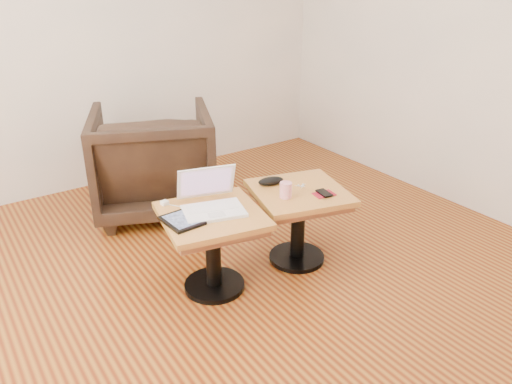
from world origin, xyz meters
TOP-DOWN VIEW (x-y plane):
  - room_shell at (0.00, 0.00)m, footprint 4.52×4.52m
  - side_table_left at (0.10, 0.36)m, footprint 0.63×0.63m
  - side_table_right at (0.69, 0.32)m, footprint 0.66×0.66m
  - laptop at (0.12, 0.40)m, footprint 0.40×0.39m
  - tablet at (-0.08, 0.35)m, footprint 0.19×0.23m
  - charging_adapter at (-0.07, 0.60)m, footprint 0.04×0.04m
  - glasses_case at (0.59, 0.48)m, footprint 0.18×0.11m
  - striped_cup at (0.56, 0.29)m, footprint 0.09×0.09m
  - earbuds_tangle at (0.73, 0.36)m, footprint 0.06×0.04m
  - phone_on_sleeve at (0.77, 0.19)m, footprint 0.13×0.12m
  - armchair at (0.25, 1.51)m, footprint 1.12×1.13m

SIDE VIEW (x-z plane):
  - side_table_left at x=0.10m, z-range 0.12..0.61m
  - side_table_right at x=0.69m, z-range 0.12..0.61m
  - armchair at x=0.25m, z-range 0.00..0.79m
  - earbuds_tangle at x=0.73m, z-range 0.49..0.50m
  - phone_on_sleeve at x=0.77m, z-range 0.49..0.50m
  - tablet at x=-0.08m, z-range 0.49..0.50m
  - charging_adapter at x=-0.07m, z-range 0.49..0.51m
  - glasses_case at x=0.59m, z-range 0.49..0.54m
  - laptop at x=0.12m, z-range 0.42..0.64m
  - striped_cup at x=0.56m, z-range 0.49..0.58m
  - room_shell at x=0.00m, z-range 0.00..2.71m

